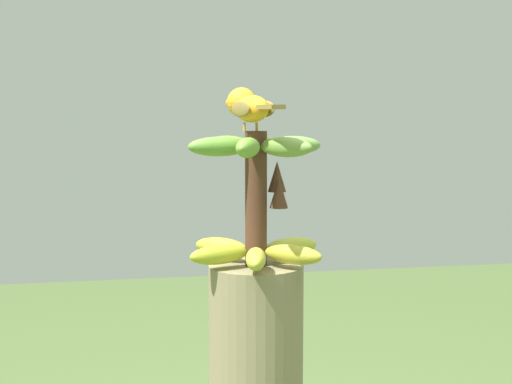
{
  "coord_description": "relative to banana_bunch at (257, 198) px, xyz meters",
  "views": [
    {
      "loc": [
        -0.26,
        -1.37,
        1.21
      ],
      "look_at": [
        0.0,
        0.0,
        1.06
      ],
      "focal_mm": 50.96,
      "sensor_mm": 36.0,
      "label": 1
    }
  ],
  "objects": [
    {
      "name": "banana_bunch",
      "position": [
        0.0,
        0.0,
        0.0
      ],
      "size": [
        0.28,
        0.29,
        0.26
      ],
      "color": "#4C2D1E",
      "rests_on": "banana_tree"
    },
    {
      "name": "perched_bird",
      "position": [
        -0.02,
        0.01,
        0.18
      ],
      "size": [
        0.08,
        0.21,
        0.08
      ],
      "color": "#C68933",
      "rests_on": "banana_bunch"
    }
  ]
}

